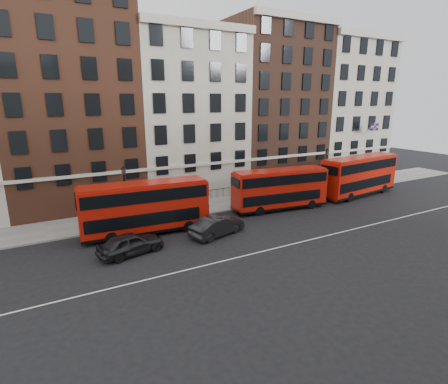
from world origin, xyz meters
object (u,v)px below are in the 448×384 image
bus_d (359,175)px  traffic_light (394,165)px  bus_b (145,207)px  bus_c (280,188)px  car_rear (131,244)px  car_front (217,226)px

bus_d → traffic_light: (9.63, 2.32, -0.09)m
bus_b → bus_c: 14.25m
bus_c → bus_d: (11.77, -0.01, 0.24)m
bus_b → bus_d: size_ratio=0.95×
bus_c → traffic_light: 21.53m
bus_d → traffic_light: 9.91m
car_rear → car_front: bearing=-100.1°
bus_c → bus_d: bearing=6.6°
bus_d → car_front: bus_d is taller
bus_c → car_rear: size_ratio=2.12×
car_front → traffic_light: 30.99m
bus_c → bus_b: bearing=-173.3°
bus_d → car_front: (-20.80, -3.29, -1.70)m
bus_b → car_front: size_ratio=2.14×
car_rear → traffic_light: 38.32m
bus_b → bus_d: bearing=4.2°
bus_b → traffic_light: 35.73m
bus_c → car_rear: bus_c is taller
bus_c → bus_d: size_ratio=0.90×
car_front → bus_b: bearing=41.5°
bus_c → bus_d: 11.78m
bus_d → car_front: bearing=-177.7°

